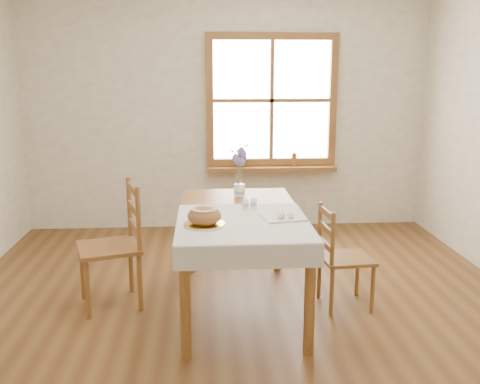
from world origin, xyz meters
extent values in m
plane|color=brown|center=(0.00, 0.00, 0.00)|extent=(5.00, 5.00, 0.00)
cube|color=white|center=(0.00, 2.50, 1.30)|extent=(4.50, 0.10, 2.60)
cube|color=white|center=(0.00, -2.50, 1.30)|extent=(4.50, 0.10, 2.60)
cube|color=olive|center=(0.50, 2.46, 2.14)|extent=(1.46, 0.08, 0.08)
cube|color=olive|center=(0.50, 2.46, 0.76)|extent=(1.46, 0.08, 0.08)
cube|color=olive|center=(-0.19, 2.46, 1.45)|extent=(0.08, 0.08, 1.30)
cube|color=olive|center=(1.19, 2.46, 1.45)|extent=(0.08, 0.08, 1.30)
cube|color=olive|center=(0.50, 2.46, 1.45)|extent=(0.04, 0.06, 1.30)
cube|color=olive|center=(0.50, 2.46, 1.45)|extent=(1.30, 0.06, 0.04)
cube|color=white|center=(0.50, 2.49, 1.45)|extent=(1.30, 0.01, 1.30)
cube|color=olive|center=(0.50, 2.40, 0.69)|extent=(1.46, 0.20, 0.05)
cube|color=olive|center=(0.00, 0.30, 0.72)|extent=(0.90, 1.60, 0.05)
cylinder|color=olive|center=(-0.39, -0.44, 0.35)|extent=(0.07, 0.07, 0.70)
cylinder|color=olive|center=(0.39, -0.44, 0.35)|extent=(0.07, 0.07, 0.70)
cylinder|color=olive|center=(-0.39, 1.04, 0.35)|extent=(0.07, 0.07, 0.70)
cylinder|color=olive|center=(0.39, 1.04, 0.35)|extent=(0.07, 0.07, 0.70)
cube|color=silver|center=(0.00, 0.00, 0.76)|extent=(0.91, 0.99, 0.01)
cylinder|color=white|center=(-0.26, -0.08, 0.77)|extent=(0.28, 0.28, 0.01)
ellipsoid|color=#A5663A|center=(-0.26, -0.08, 0.84)|extent=(0.23, 0.23, 0.13)
cube|color=silver|center=(0.29, 0.06, 0.77)|extent=(0.32, 0.28, 0.01)
cylinder|color=white|center=(0.11, 0.34, 0.81)|extent=(0.05, 0.05, 0.09)
cylinder|color=white|center=(0.04, 0.31, 0.80)|extent=(0.06, 0.06, 0.09)
cylinder|color=white|center=(0.03, 0.78, 0.80)|extent=(0.10, 0.10, 0.10)
imported|color=#3C6F2C|center=(0.15, 2.40, 0.82)|extent=(0.29, 0.32, 0.21)
cylinder|color=#9B551C|center=(0.76, 2.40, 0.79)|extent=(0.07, 0.07, 0.16)
camera|label=1|loc=(-0.26, -3.53, 1.77)|focal=40.00mm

